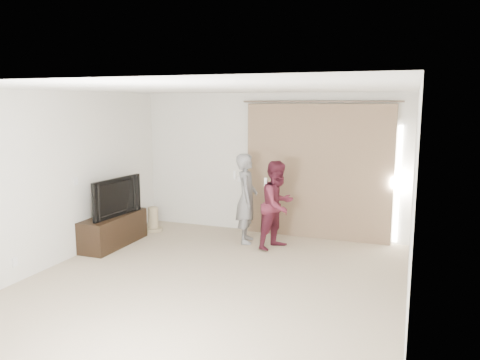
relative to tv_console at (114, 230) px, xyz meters
name	(u,v)px	position (x,y,z in m)	size (l,w,h in m)	color
floor	(211,284)	(2.27, -1.02, -0.26)	(5.50, 5.50, 0.00)	#BDAD8E
wall_back	(270,164)	(2.27, 1.73, 1.04)	(5.00, 0.04, 2.60)	silver
wall_left	(57,179)	(-0.23, -1.02, 1.04)	(0.04, 5.50, 2.60)	silver
ceiling	(209,88)	(2.27, -1.02, 2.34)	(5.00, 5.50, 0.01)	white
curtain	(318,172)	(3.18, 1.67, 0.94)	(2.80, 0.11, 2.46)	#8D7056
tv_console	(114,230)	(0.00, 0.00, 0.00)	(0.47, 1.37, 0.53)	black
tv	(112,196)	(0.00, 0.00, 0.59)	(1.13, 0.15, 0.65)	black
scratching_post	(153,221)	(0.17, 1.02, -0.08)	(0.34, 0.34, 0.46)	tan
person_man	(247,198)	(2.07, 0.97, 0.52)	(0.52, 0.65, 1.56)	gray
person_woman	(278,205)	(2.67, 0.82, 0.48)	(0.80, 0.88, 1.48)	#571C2B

